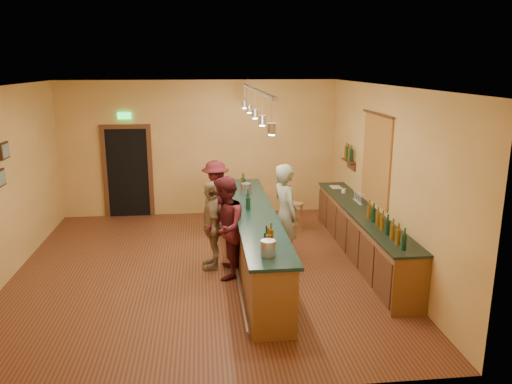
{
  "coord_description": "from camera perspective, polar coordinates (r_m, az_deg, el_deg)",
  "views": [
    {
      "loc": [
        0.06,
        -8.31,
        3.55
      ],
      "look_at": [
        0.99,
        0.2,
        1.35
      ],
      "focal_mm": 35.0,
      "sensor_mm": 36.0,
      "label": 1
    }
  ],
  "objects": [
    {
      "name": "wall_front",
      "position": [
        5.19,
        -6.46,
        -7.72
      ],
      "size": [
        6.5,
        0.02,
        3.2
      ],
      "primitive_type": "cube",
      "color": "#BC9446",
      "rests_on": "floor"
    },
    {
      "name": "bartender",
      "position": [
        8.92,
        3.4,
        -2.66
      ],
      "size": [
        0.62,
        0.78,
        1.86
      ],
      "primitive_type": "imported",
      "rotation": [
        0.0,
        0.0,
        1.85
      ],
      "color": "gray",
      "rests_on": "floor"
    },
    {
      "name": "bottle_shelf",
      "position": [
        10.84,
        10.58,
        4.16
      ],
      "size": [
        0.17,
        0.55,
        0.54
      ],
      "color": "#432414",
      "rests_on": "wall_right"
    },
    {
      "name": "back_counter",
      "position": [
        9.48,
        12.05,
        -4.75
      ],
      "size": [
        0.6,
        4.55,
        1.27
      ],
      "color": "brown",
      "rests_on": "floor"
    },
    {
      "name": "customer_c",
      "position": [
        10.73,
        -4.61,
        -0.54
      ],
      "size": [
        0.74,
        1.1,
        1.58
      ],
      "primitive_type": "imported",
      "rotation": [
        0.0,
        0.0,
        -1.41
      ],
      "color": "#59191E",
      "rests_on": "floor"
    },
    {
      "name": "ceiling",
      "position": [
        8.32,
        -6.77,
        11.92
      ],
      "size": [
        6.5,
        7.0,
        0.02
      ],
      "primitive_type": "cube",
      "color": "silver",
      "rests_on": "wall_back"
    },
    {
      "name": "customer_b",
      "position": [
        8.84,
        -5.02,
        -3.79
      ],
      "size": [
        0.4,
        0.94,
        1.59
      ],
      "primitive_type": "imported",
      "rotation": [
        0.0,
        0.0,
        -1.56
      ],
      "color": "#997A51",
      "rests_on": "floor"
    },
    {
      "name": "wall_right",
      "position": [
        9.11,
        14.43,
        1.61
      ],
      "size": [
        0.02,
        7.0,
        3.2
      ],
      "primitive_type": "cube",
      "color": "#BC9446",
      "rests_on": "floor"
    },
    {
      "name": "wall_back",
      "position": [
        11.97,
        -6.46,
        4.95
      ],
      "size": [
        6.5,
        0.02,
        3.2
      ],
      "primitive_type": "cube",
      "color": "#BC9446",
      "rests_on": "floor"
    },
    {
      "name": "floor",
      "position": [
        9.03,
        -6.17,
        -8.8
      ],
      "size": [
        7.0,
        7.0,
        0.0
      ],
      "primitive_type": "plane",
      "color": "#532617",
      "rests_on": "ground"
    },
    {
      "name": "pendant_track",
      "position": [
        8.38,
        -0.12,
        10.54
      ],
      "size": [
        0.11,
        4.6,
        0.5
      ],
      "color": "silver",
      "rests_on": "ceiling"
    },
    {
      "name": "wall_left",
      "position": [
        9.15,
        -27.25,
        0.5
      ],
      "size": [
        0.02,
        7.0,
        3.2
      ],
      "primitive_type": "cube",
      "color": "#BC9446",
      "rests_on": "floor"
    },
    {
      "name": "customer_a",
      "position": [
        8.43,
        -3.6,
        -4.1
      ],
      "size": [
        0.77,
        0.93,
        1.75
      ],
      "primitive_type": "imported",
      "rotation": [
        0.0,
        0.0,
        -1.71
      ],
      "color": "#59191E",
      "rests_on": "floor"
    },
    {
      "name": "doorway",
      "position": [
        12.16,
        -14.44,
        2.46
      ],
      "size": [
        1.15,
        0.09,
        2.48
      ],
      "color": "black",
      "rests_on": "wall_back"
    },
    {
      "name": "tasting_bar",
      "position": [
        8.86,
        -0.12,
        -4.98
      ],
      "size": [
        0.74,
        5.1,
        1.38
      ],
      "color": "brown",
      "rests_on": "floor"
    },
    {
      "name": "bar_stool",
      "position": [
        10.9,
        4.63,
        -2.0
      ],
      "size": [
        0.3,
        0.3,
        0.62
      ],
      "rotation": [
        0.0,
        0.0,
        -0.33
      ],
      "color": "#A5714A",
      "rests_on": "floor"
    },
    {
      "name": "tapestry",
      "position": [
        9.42,
        13.57,
        3.63
      ],
      "size": [
        0.03,
        1.4,
        1.6
      ],
      "primitive_type": "cube",
      "color": "#A13420",
      "rests_on": "wall_right"
    }
  ]
}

